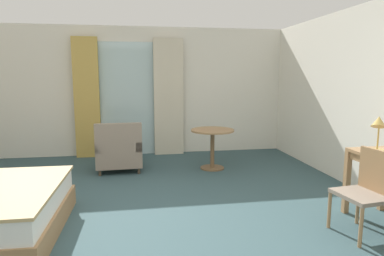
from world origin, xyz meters
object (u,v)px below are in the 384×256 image
Objects in this scene: round_cafe_table at (212,139)px; armchair_by_window at (119,152)px; desk_lamp at (378,127)px; desk_chair at (368,188)px.

armchair_by_window is at bearing 175.45° from round_cafe_table.
armchair_by_window reaches higher than round_cafe_table.
round_cafe_table is (1.58, -0.13, 0.18)m from armchair_by_window.
armchair_by_window is (-2.85, 2.51, -0.73)m from desk_lamp.
desk_lamp reaches higher than armchair_by_window.
round_cafe_table is (-0.99, 2.66, 0.03)m from desk_chair.
desk_lamp is 2.75m from round_cafe_table.
armchair_by_window is at bearing 132.71° from desk_chair.
desk_chair is at bearing -47.29° from armchair_by_window.
desk_lamp reaches higher than round_cafe_table.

